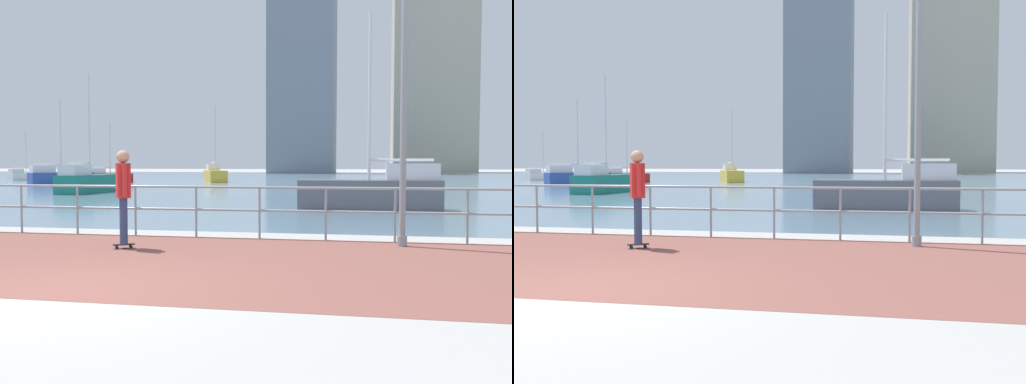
# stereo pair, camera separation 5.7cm
# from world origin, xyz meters

# --- Properties ---
(ground) EXTENTS (220.00, 220.00, 0.00)m
(ground) POSITION_xyz_m (0.00, 40.00, 0.00)
(ground) COLOR #ADAAA5
(brick_paving) EXTENTS (28.00, 5.89, 0.01)m
(brick_paving) POSITION_xyz_m (0.00, 2.41, 0.00)
(brick_paving) COLOR brown
(brick_paving) RESTS_ON ground
(harbor_water) EXTENTS (180.00, 88.00, 0.00)m
(harbor_water) POSITION_xyz_m (0.00, 50.35, 0.00)
(harbor_water) COLOR slate
(harbor_water) RESTS_ON ground
(waterfront_railing) EXTENTS (25.25, 0.06, 1.12)m
(waterfront_railing) POSITION_xyz_m (-0.00, 5.35, 0.77)
(waterfront_railing) COLOR #8C99A3
(waterfront_railing) RESTS_ON ground
(lamppost) EXTENTS (0.40, 0.81, 5.49)m
(lamppost) POSITION_xyz_m (4.34, 4.60, 3.04)
(lamppost) COLOR gray
(lamppost) RESTS_ON ground
(skateboarder) EXTENTS (0.40, 0.52, 1.84)m
(skateboarder) POSITION_xyz_m (-0.82, 3.43, 1.12)
(skateboarder) COLOR black
(skateboarder) RESTS_ON ground
(sailboat_ivory) EXTENTS (2.36, 3.36, 4.58)m
(sailboat_ivory) POSITION_xyz_m (-27.65, 41.48, 0.44)
(sailboat_ivory) COLOR white
(sailboat_ivory) RESTS_ON ground
(sailboat_teal) EXTENTS (3.90, 4.17, 6.13)m
(sailboat_teal) POSITION_xyz_m (-17.95, 30.70, 0.59)
(sailboat_teal) COLOR #284799
(sailboat_teal) RESTS_ON ground
(sailboat_navy) EXTENTS (3.55, 2.96, 5.01)m
(sailboat_navy) POSITION_xyz_m (-17.30, 37.30, 0.48)
(sailboat_navy) COLOR #B21E1E
(sailboat_navy) RESTS_ON ground
(sailboat_white) EXTENTS (1.76, 4.64, 6.38)m
(sailboat_white) POSITION_xyz_m (-11.11, 21.84, 0.61)
(sailboat_white) COLOR #197266
(sailboat_white) RESTS_ON ground
(sailboat_blue) EXTENTS (3.15, 4.82, 6.50)m
(sailboat_blue) POSITION_xyz_m (-9.21, 40.86, 0.62)
(sailboat_blue) COLOR gold
(sailboat_blue) RESTS_ON ground
(sailboat_gray) EXTENTS (4.81, 1.53, 6.73)m
(sailboat_gray) POSITION_xyz_m (3.87, 13.47, 0.64)
(sailboat_gray) COLOR #595960
(sailboat_gray) RESTS_ON ground
(tower_steel) EXTENTS (13.61, 13.06, 37.10)m
(tower_steel) POSITION_xyz_m (14.67, 98.33, 17.72)
(tower_steel) COLOR #B2AD99
(tower_steel) RESTS_ON ground
(tower_slate) EXTENTS (10.30, 11.61, 47.11)m
(tower_slate) POSITION_xyz_m (-6.81, 87.25, 22.72)
(tower_slate) COLOR slate
(tower_slate) RESTS_ON ground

